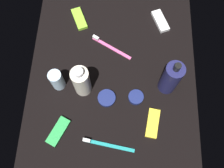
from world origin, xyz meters
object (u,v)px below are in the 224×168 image
lotion_bottle (171,78)px  snack_bar_green (58,131)px  cream_tin_left (107,98)px  snack_bar_lime (79,19)px  cream_tin_right (136,97)px  snack_bar_white (160,21)px  bodywash_bottle (81,81)px  toothbrush_pink (109,46)px  deodorant_stick (57,80)px  toothbrush_teal (105,145)px  snack_bar_yellow (153,123)px

lotion_bottle → snack_bar_green: 43.86cm
cream_tin_left → snack_bar_lime: bearing=21.2°
snack_bar_green → cream_tin_right: 30.61cm
snack_bar_green → snack_bar_white: size_ratio=1.00×
snack_bar_green → bodywash_bottle: bearing=1.5°
snack_bar_green → snack_bar_white: same height
snack_bar_green → cream_tin_right: (13.86, -27.29, 0.16)cm
snack_bar_white → snack_bar_green: bearing=119.8°
snack_bar_lime → cream_tin_left: same height
bodywash_bottle → toothbrush_pink: size_ratio=1.02×
deodorant_stick → toothbrush_teal: bearing=-139.7°
snack_bar_lime → snack_bar_white: size_ratio=1.00×
deodorant_stick → cream_tin_right: size_ratio=1.66×
snack_bar_yellow → snack_bar_white: (43.41, -3.74, 0.00)cm
lotion_bottle → cream_tin_right: size_ratio=3.32×
cream_tin_right → snack_bar_yellow: bearing=-147.1°
snack_bar_lime → toothbrush_teal: bearing=171.4°
toothbrush_teal → snack_bar_lime: size_ratio=1.73×
snack_bar_white → cream_tin_right: cream_tin_right is taller
bodywash_bottle → snack_bar_yellow: 29.48cm
deodorant_stick → cream_tin_left: size_ratio=1.42×
deodorant_stick → cream_tin_left: (-4.94, -18.34, -3.96)cm
toothbrush_teal → snack_bar_green: size_ratio=1.73×
cream_tin_right → toothbrush_pink: bearing=27.4°
toothbrush_teal → snack_bar_green: 17.05cm
toothbrush_pink → toothbrush_teal: bearing=-179.5°
lotion_bottle → snack_bar_yellow: 17.34cm
toothbrush_teal → snack_bar_yellow: 18.67cm
cream_tin_left → cream_tin_right: 10.86cm
bodywash_bottle → snack_bar_white: (31.03, -29.64, -6.71)cm
lotion_bottle → deodorant_stick: 40.82cm
toothbrush_pink → snack_bar_green: toothbrush_pink is taller
toothbrush_teal → cream_tin_left: 16.86cm
toothbrush_teal → cream_tin_right: bearing=-31.2°
cream_tin_left → toothbrush_pink: bearing=0.4°
snack_bar_lime → snack_bar_green: bearing=152.8°
toothbrush_pink → snack_bar_lime: bearing=46.8°
snack_bar_lime → cream_tin_left: 36.79cm
toothbrush_teal → snack_bar_white: bearing=-21.7°
bodywash_bottle → toothbrush_teal: bearing=-156.1°
bodywash_bottle → deodorant_stick: 9.85cm
snack_bar_lime → snack_bar_yellow: 52.55cm
deodorant_stick → toothbrush_teal: 28.89cm
snack_bar_green → cream_tin_right: size_ratio=1.83×
toothbrush_pink → cream_tin_right: bearing=-152.6°
cream_tin_right → lotion_bottle: bearing=-65.5°
lotion_bottle → snack_bar_green: (-19.10, 38.77, -7.48)cm
snack_bar_yellow → snack_bar_white: 43.57cm
toothbrush_pink → snack_bar_white: bearing=-58.4°
deodorant_stick → cream_tin_right: 29.71cm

